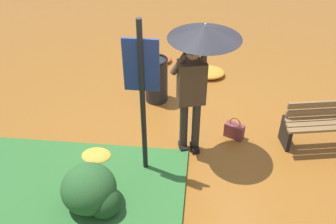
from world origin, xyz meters
name	(u,v)px	position (x,y,z in m)	size (l,w,h in m)	color
ground_plane	(199,142)	(0.00, 0.00, 0.00)	(18.00, 18.00, 0.00)	brown
person_with_umbrella	(199,58)	(-0.07, -0.14, 1.55)	(0.96, 0.96, 2.04)	#2D2823
info_sign_post	(142,84)	(-0.74, -0.67, 1.44)	(0.44, 0.07, 2.30)	black
handbag	(234,130)	(0.54, 0.18, 0.13)	(0.33, 0.26, 0.37)	brown
park_bench	(331,125)	(1.95, 0.12, 0.40)	(1.41, 0.62, 0.75)	black
trash_bin	(156,79)	(-0.81, 1.11, 0.42)	(0.42, 0.42, 0.83)	black
shrub_cluster	(92,191)	(-1.31, -1.44, 0.30)	(0.77, 0.70, 0.63)	#285628
leaf_pile_near_person	(96,156)	(-1.51, -0.53, 0.05)	(0.44, 0.35, 0.10)	gold
leaf_pile_by_bench	(208,72)	(0.11, 2.04, 0.07)	(0.65, 0.52, 0.14)	#C68428
leaf_pile_far_path	(158,59)	(-0.95, 2.51, 0.06)	(0.56, 0.44, 0.12)	#B74C1E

